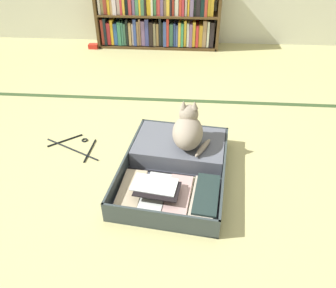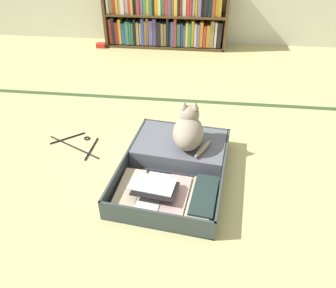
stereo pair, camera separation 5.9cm
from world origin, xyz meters
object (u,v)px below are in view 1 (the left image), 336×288
object	(u,v)px
black_cat	(188,130)
small_red_pouch	(93,46)
open_suitcase	(177,163)
bookshelf	(157,16)
clothes_hanger	(76,146)

from	to	relation	value
black_cat	small_red_pouch	xyz separation A→B (m)	(-1.10, 1.91, -0.19)
open_suitcase	small_red_pouch	size ratio (longest dim) A/B	8.54
open_suitcase	small_red_pouch	distance (m)	2.27
bookshelf	open_suitcase	bearing A→B (deg)	-81.17
bookshelf	clothes_hanger	size ratio (longest dim) A/B	3.34
small_red_pouch	clothes_hanger	bearing A→B (deg)	-78.55
open_suitcase	clothes_hanger	bearing A→B (deg)	164.97
bookshelf	clothes_hanger	xyz separation A→B (m)	(-0.34, -1.98, -0.33)
black_cat	small_red_pouch	distance (m)	2.22
open_suitcase	small_red_pouch	bearing A→B (deg)	117.33
small_red_pouch	bookshelf	bearing A→B (deg)	11.02
bookshelf	small_red_pouch	world-z (taller)	bookshelf
open_suitcase	clothes_hanger	size ratio (longest dim) A/B	2.14
bookshelf	open_suitcase	world-z (taller)	bookshelf
black_cat	small_red_pouch	size ratio (longest dim) A/B	2.78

